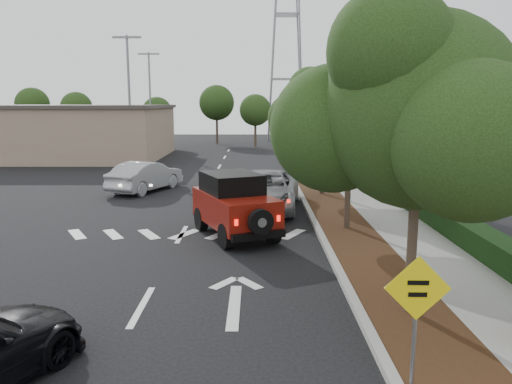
{
  "coord_description": "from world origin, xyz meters",
  "views": [
    {
      "loc": [
        2.45,
        -10.15,
        4.33
      ],
      "look_at": [
        2.48,
        3.0,
        1.98
      ],
      "focal_mm": 35.0,
      "sensor_mm": 36.0,
      "label": 1
    }
  ],
  "objects": [
    {
      "name": "ground",
      "position": [
        0.0,
        0.0,
        0.0
      ],
      "size": [
        120.0,
        120.0,
        0.0
      ],
      "primitive_type": "plane",
      "color": "black",
      "rests_on": "ground"
    },
    {
      "name": "curb",
      "position": [
        4.6,
        12.0,
        0.07
      ],
      "size": [
        0.2,
        70.0,
        0.15
      ],
      "primitive_type": "cube",
      "color": "#9E9B93",
      "rests_on": "ground"
    },
    {
      "name": "planting_strip",
      "position": [
        5.6,
        12.0,
        0.06
      ],
      "size": [
        1.8,
        70.0,
        0.12
      ],
      "primitive_type": "cube",
      "color": "black",
      "rests_on": "ground"
    },
    {
      "name": "sidewalk",
      "position": [
        7.5,
        12.0,
        0.06
      ],
      "size": [
        2.0,
        70.0,
        0.12
      ],
      "primitive_type": "cube",
      "color": "gray",
      "rests_on": "ground"
    },
    {
      "name": "hedge",
      "position": [
        8.9,
        12.0,
        0.4
      ],
      "size": [
        0.8,
        70.0,
        0.8
      ],
      "primitive_type": "cube",
      "color": "black",
      "rests_on": "ground"
    },
    {
      "name": "commercial_building",
      "position": [
        -16.0,
        30.0,
        2.0
      ],
      "size": [
        22.0,
        12.0,
        4.0
      ],
      "primitive_type": "cube",
      "color": "gray",
      "rests_on": "ground"
    },
    {
      "name": "transmission_tower",
      "position": [
        6.0,
        48.0,
        0.0
      ],
      "size": [
        7.0,
        4.0,
        28.0
      ],
      "primitive_type": null,
      "color": "slate",
      "rests_on": "ground"
    },
    {
      "name": "street_tree_near",
      "position": [
        5.6,
        -0.5,
        0.0
      ],
      "size": [
        3.8,
        3.8,
        5.92
      ],
      "primitive_type": null,
      "color": "black",
      "rests_on": "ground"
    },
    {
      "name": "street_tree_mid",
      "position": [
        5.6,
        6.5,
        0.0
      ],
      "size": [
        3.2,
        3.2,
        5.32
      ],
      "primitive_type": null,
      "color": "black",
      "rests_on": "ground"
    },
    {
      "name": "street_tree_far",
      "position": [
        5.6,
        13.0,
        0.0
      ],
      "size": [
        3.4,
        3.4,
        5.62
      ],
      "primitive_type": null,
      "color": "black",
      "rests_on": "ground"
    },
    {
      "name": "light_pole_a",
      "position": [
        -6.5,
        26.0,
        0.0
      ],
      "size": [
        2.0,
        0.22,
        9.0
      ],
      "primitive_type": null,
      "color": "slate",
      "rests_on": "ground"
    },
    {
      "name": "light_pole_b",
      "position": [
        -7.5,
        38.0,
        0.0
      ],
      "size": [
        2.0,
        0.22,
        9.0
      ],
      "primitive_type": null,
      "color": "slate",
      "rests_on": "ground"
    },
    {
      "name": "red_jeep",
      "position": [
        1.72,
        5.93,
        1.05
      ],
      "size": [
        3.11,
        4.22,
        2.07
      ],
      "rotation": [
        0.0,
        0.0,
        0.41
      ],
      "color": "black",
      "rests_on": "ground"
    },
    {
      "name": "silver_suv_ahead",
      "position": [
        2.86,
        10.01,
        0.78
      ],
      "size": [
        3.24,
        5.9,
        1.57
      ],
      "primitive_type": "imported",
      "rotation": [
        0.0,
        0.0,
        -0.12
      ],
      "color": "#98999F",
      "rests_on": "ground"
    },
    {
      "name": "silver_sedan_oncoming",
      "position": [
        -2.98,
        14.36,
        0.74
      ],
      "size": [
        3.21,
        4.77,
        1.49
      ],
      "primitive_type": "imported",
      "rotation": [
        0.0,
        0.0,
        2.74
      ],
      "color": "#9A9CA1",
      "rests_on": "ground"
    },
    {
      "name": "parked_suv",
      "position": [
        -8.39,
        25.41,
        0.69
      ],
      "size": [
        4.1,
        1.69,
        1.39
      ],
      "primitive_type": "imported",
      "rotation": [
        0.0,
        0.0,
        1.56
      ],
      "color": "#9C9EA3",
      "rests_on": "ground"
    },
    {
      "name": "speed_hump_sign",
      "position": [
        4.8,
        -3.3,
        1.43
      ],
      "size": [
        0.97,
        0.09,
        2.07
      ],
      "rotation": [
        0.0,
        0.0,
        -0.03
      ],
      "color": "slate",
      "rests_on": "ground"
    }
  ]
}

